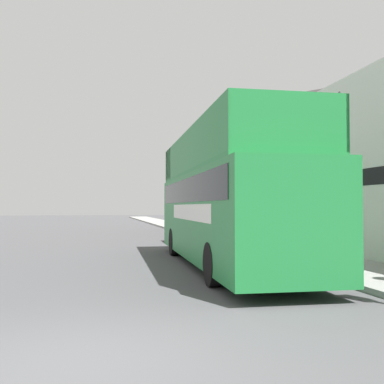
{
  "coord_description": "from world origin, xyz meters",
  "views": [
    {
      "loc": [
        0.24,
        -5.48,
        1.84
      ],
      "look_at": [
        3.49,
        9.61,
        2.34
      ],
      "focal_mm": 42.0,
      "sensor_mm": 36.0,
      "label": 1
    }
  ],
  "objects_px": {
    "parked_car_ahead_of_bus": "(190,230)",
    "lamp_post_second": "(240,167)",
    "lamp_post_nearest": "(340,147)",
    "lamp_post_third": "(202,181)",
    "tour_bus": "(224,207)"
  },
  "relations": [
    {
      "from": "parked_car_ahead_of_bus",
      "to": "lamp_post_nearest",
      "type": "xyz_separation_m",
      "value": [
        1.78,
        -10.73,
        2.7
      ]
    },
    {
      "from": "tour_bus",
      "to": "parked_car_ahead_of_bus",
      "type": "height_order",
      "value": "tour_bus"
    },
    {
      "from": "lamp_post_nearest",
      "to": "lamp_post_third",
      "type": "distance_m",
      "value": 14.86
    },
    {
      "from": "lamp_post_nearest",
      "to": "lamp_post_third",
      "type": "bearing_deg",
      "value": 90.79
    },
    {
      "from": "parked_car_ahead_of_bus",
      "to": "lamp_post_second",
      "type": "distance_m",
      "value": 4.56
    },
    {
      "from": "lamp_post_third",
      "to": "lamp_post_nearest",
      "type": "bearing_deg",
      "value": -89.21
    },
    {
      "from": "parked_car_ahead_of_bus",
      "to": "lamp_post_second",
      "type": "xyz_separation_m",
      "value": [
        1.45,
        -3.3,
        2.79
      ]
    },
    {
      "from": "lamp_post_third",
      "to": "tour_bus",
      "type": "bearing_deg",
      "value": -100.21
    },
    {
      "from": "tour_bus",
      "to": "parked_car_ahead_of_bus",
      "type": "relative_size",
      "value": 2.56
    },
    {
      "from": "tour_bus",
      "to": "lamp_post_third",
      "type": "bearing_deg",
      "value": 81.91
    },
    {
      "from": "parked_car_ahead_of_bus",
      "to": "lamp_post_second",
      "type": "height_order",
      "value": "lamp_post_second"
    },
    {
      "from": "tour_bus",
      "to": "parked_car_ahead_of_bus",
      "type": "bearing_deg",
      "value": 87.66
    },
    {
      "from": "lamp_post_second",
      "to": "lamp_post_nearest",
      "type": "bearing_deg",
      "value": -87.47
    },
    {
      "from": "parked_car_ahead_of_bus",
      "to": "lamp_post_second",
      "type": "bearing_deg",
      "value": -66.94
    },
    {
      "from": "lamp_post_second",
      "to": "lamp_post_third",
      "type": "height_order",
      "value": "lamp_post_second"
    }
  ]
}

